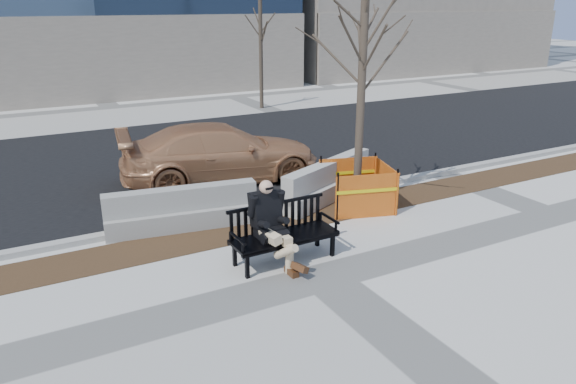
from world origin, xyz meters
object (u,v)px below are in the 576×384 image
(seated_man, at_px, (270,263))
(jersey_barrier_right, at_px, (328,198))
(tree_fence, at_px, (356,207))
(bench, at_px, (284,261))
(sedan, at_px, (222,180))
(jersey_barrier_left, at_px, (183,228))

(seated_man, height_order, jersey_barrier_right, seated_man)
(tree_fence, relative_size, jersey_barrier_right, 1.68)
(bench, xyz_separation_m, sedan, (0.79, 5.13, 0.00))
(seated_man, relative_size, jersey_barrier_left, 0.50)
(tree_fence, distance_m, jersey_barrier_left, 4.10)
(seated_man, height_order, tree_fence, tree_fence)
(jersey_barrier_left, bearing_deg, tree_fence, -1.77)
(bench, xyz_separation_m, tree_fence, (2.84, 1.70, 0.00))
(jersey_barrier_right, bearing_deg, bench, -159.28)
(sedan, distance_m, jersey_barrier_right, 3.14)
(seated_man, xyz_separation_m, sedan, (1.07, 5.08, 0.00))
(seated_man, bearing_deg, sedan, 77.19)
(jersey_barrier_left, xyz_separation_m, jersey_barrier_right, (3.77, 0.11, 0.00))
(bench, xyz_separation_m, seated_man, (-0.28, 0.05, 0.00))
(seated_man, bearing_deg, bench, -11.34)
(sedan, bearing_deg, tree_fence, -140.20)
(tree_fence, height_order, jersey_barrier_left, tree_fence)
(tree_fence, bearing_deg, jersey_barrier_left, 169.55)
(jersey_barrier_right, bearing_deg, tree_fence, -97.12)
(bench, relative_size, seated_man, 1.29)
(jersey_barrier_left, height_order, jersey_barrier_right, jersey_barrier_right)
(tree_fence, relative_size, sedan, 1.04)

